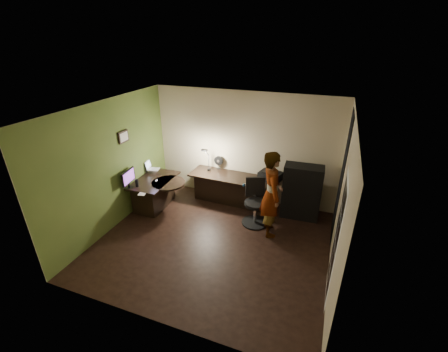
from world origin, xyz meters
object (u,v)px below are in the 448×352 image
(person, at_px, (272,194))
(desk_left, at_px, (156,193))
(cabinet, at_px, (301,192))
(monitor, at_px, (128,182))
(office_chair, at_px, (256,203))
(desk_right, at_px, (229,189))

(person, bearing_deg, desk_left, 65.00)
(desk_left, height_order, cabinet, cabinet)
(desk_left, bearing_deg, person, -2.57)
(desk_left, relative_size, person, 0.68)
(monitor, distance_m, person, 3.15)
(monitor, bearing_deg, desk_left, 53.38)
(office_chair, bearing_deg, desk_left, 162.61)
(desk_right, distance_m, office_chair, 1.08)
(monitor, height_order, office_chair, office_chair)
(desk_left, xyz_separation_m, office_chair, (2.45, 0.14, 0.15))
(desk_left, bearing_deg, desk_right, 25.50)
(desk_right, bearing_deg, office_chair, -36.37)
(desk_right, height_order, monitor, monitor)
(desk_right, relative_size, person, 1.06)
(desk_left, xyz_separation_m, desk_right, (1.60, 0.81, 0.00))
(desk_right, bearing_deg, desk_left, -151.26)
(monitor, bearing_deg, desk_right, 28.34)
(monitor, relative_size, office_chair, 0.46)
(desk_right, distance_m, person, 1.59)
(desk_right, bearing_deg, person, -33.79)
(cabinet, xyz_separation_m, person, (-0.51, -0.85, 0.29))
(monitor, xyz_separation_m, person, (3.12, 0.46, 0.05))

